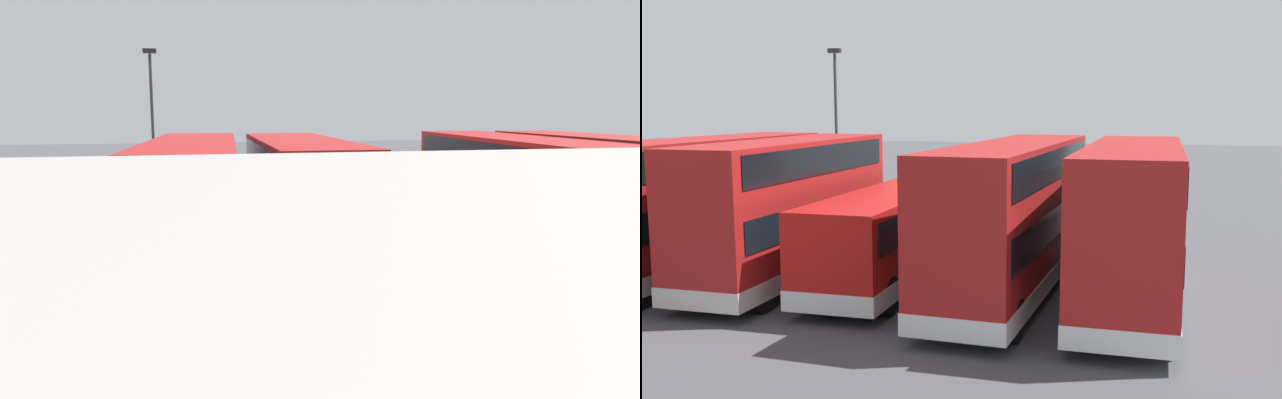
{
  "view_description": "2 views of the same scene",
  "coord_description": "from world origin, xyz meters",
  "views": [
    {
      "loc": [
        5.2,
        30.1,
        5.45
      ],
      "look_at": [
        -0.83,
        2.9,
        1.16
      ],
      "focal_mm": 32.75,
      "sensor_mm": 36.0,
      "label": 1
    },
    {
      "loc": [
        -9.08,
        32.71,
        5.7
      ],
      "look_at": [
        -2.11,
        5.21,
        1.82
      ],
      "focal_mm": 39.27,
      "sensor_mm": 36.0,
      "label": 2
    }
  ],
  "objects": [
    {
      "name": "bus_double_decker_fourth",
      "position": [
        1.89,
        12.31,
        2.45
      ],
      "size": [
        2.77,
        10.18,
        4.55
      ],
      "color": "#A51919",
      "rests_on": "ground"
    },
    {
      "name": "ground_plane",
      "position": [
        0.0,
        0.0,
        0.0
      ],
      "size": [
        140.0,
        140.0,
        0.0
      ],
      "primitive_type": "plane",
      "color": "#47474C"
    },
    {
      "name": "bus_single_deck_third",
      "position": [
        -1.55,
        11.42,
        1.62
      ],
      "size": [
        2.74,
        10.85,
        2.95
      ],
      "color": "#B71411",
      "rests_on": "ground"
    },
    {
      "name": "waste_bin_yellow",
      "position": [
        1.6,
        0.09,
        0.47
      ],
      "size": [
        0.6,
        0.6,
        0.95
      ],
      "primitive_type": "cylinder",
      "color": "yellow",
      "rests_on": "ground"
    },
    {
      "name": "bus_double_decker_fifth",
      "position": [
        5.18,
        12.24,
        2.45
      ],
      "size": [
        3.33,
        11.5,
        4.55
      ],
      "color": "#A51919",
      "rests_on": "ground"
    },
    {
      "name": "bus_double_decker_near_end",
      "position": [
        -8.96,
        12.3,
        2.45
      ],
      "size": [
        2.94,
        11.39,
        4.55
      ],
      "color": "#A51919",
      "rests_on": "ground"
    },
    {
      "name": "lamp_post_tall",
      "position": [
        7.19,
        -3.18,
        5.04
      ],
      "size": [
        0.7,
        0.3,
        8.69
      ],
      "color": "#38383D",
      "rests_on": "ground"
    },
    {
      "name": "bus_double_decker_second",
      "position": [
        -5.48,
        12.16,
        2.45
      ],
      "size": [
        3.36,
        11.87,
        4.55
      ],
      "color": "#A51919",
      "rests_on": "ground"
    },
    {
      "name": "car_hatchback_silver",
      "position": [
        12.77,
        -5.75,
        0.7
      ],
      "size": [
        4.89,
        3.08,
        1.43
      ],
      "color": "silver",
      "rests_on": "ground"
    },
    {
      "name": "car_small_green",
      "position": [
        -0.47,
        -3.7,
        0.7
      ],
      "size": [
        4.22,
        2.43,
        1.43
      ],
      "color": "black",
      "rests_on": "ground"
    }
  ]
}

